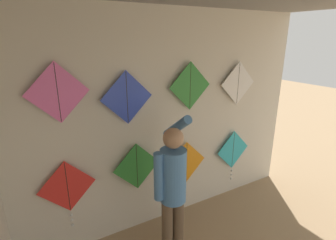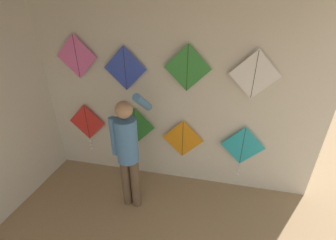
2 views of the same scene
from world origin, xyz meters
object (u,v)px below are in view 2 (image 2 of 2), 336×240
shopkeeper (128,148)px  kite_2 (183,139)px  kite_1 (135,126)px  kite_6 (187,68)px  kite_3 (242,148)px  kite_4 (76,57)px  kite_0 (87,124)px  kite_5 (125,69)px  kite_7 (255,75)px

shopkeeper → kite_2: (0.61, 0.64, -0.18)m
kite_1 → kite_6: size_ratio=1.00×
kite_3 → kite_4: (-2.41, 0.00, 1.19)m
kite_2 → kite_4: bearing=180.0°
shopkeeper → kite_4: (-0.93, 0.64, 0.97)m
shopkeeper → kite_0: bearing=149.2°
kite_2 → shopkeeper: bearing=-133.7°
kite_5 → kite_6: kite_6 is taller
kite_1 → kite_3: bearing=-0.0°
kite_0 → kite_7: bearing=0.0°
kite_4 → kite_5: 0.73m
shopkeeper → kite_0: shopkeeper is taller
kite_4 → kite_7: size_ratio=1.00×
kite_7 → shopkeeper: bearing=-156.5°
kite_6 → kite_7: bearing=0.0°
kite_3 → kite_0: bearing=180.0°
kite_5 → kite_3: bearing=-0.0°
kite_1 → kite_7: kite_7 is taller
kite_5 → kite_6: size_ratio=1.00×
kite_2 → kite_5: size_ratio=1.00×
shopkeeper → kite_0: 1.16m
kite_2 → kite_4: size_ratio=1.00×
kite_0 → kite_6: bearing=0.0°
kite_2 → kite_4: 1.92m
kite_0 → kite_4: bearing=1.8°
kite_1 → kite_3: (1.61, -0.00, -0.17)m
kite_0 → kite_4: size_ratio=1.34×
kite_2 → kite_3: 0.87m
kite_2 → kite_5: 1.31m
shopkeeper → kite_0: (-0.96, 0.64, -0.11)m
shopkeeper → kite_1: size_ratio=2.76×
shopkeeper → kite_7: size_ratio=2.76×
kite_0 → kite_1: size_ratio=1.34×
kite_1 → kite_5: size_ratio=1.00×
kite_3 → kite_6: 1.39m
kite_1 → kite_4: kite_4 is taller
shopkeeper → kite_2: bearing=49.0°
kite_5 → kite_6: bearing=0.0°
kite_5 → kite_6: 0.86m
shopkeeper → kite_4: 1.49m
kite_5 → shopkeeper: bearing=-70.9°
kite_4 → kite_6: (1.57, 0.00, -0.08)m
kite_1 → kite_4: (-0.80, 0.00, 1.02)m
shopkeeper → kite_7: 1.81m
kite_4 → kite_3: bearing=-0.0°
kite_2 → kite_6: bearing=0.0°
kite_1 → shopkeeper: bearing=-78.1°
kite_2 → kite_4: (-1.54, 0.00, 1.15)m
kite_3 → kite_7: kite_7 is taller
shopkeeper → kite_7: kite_7 is taller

